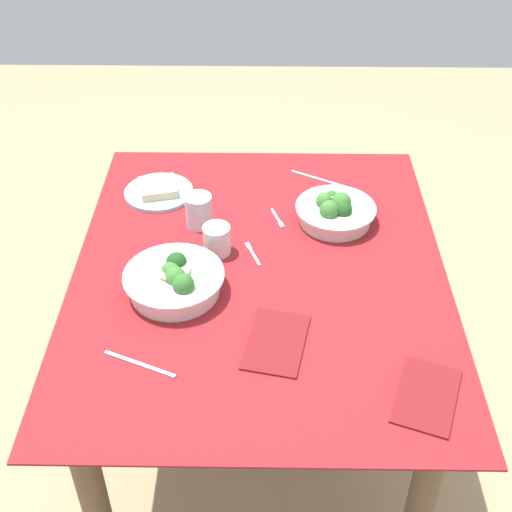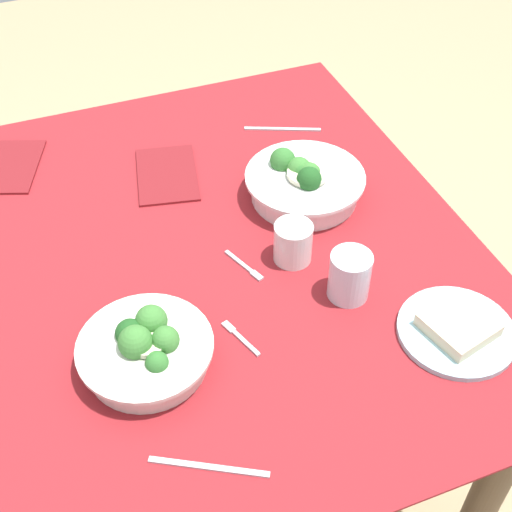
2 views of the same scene
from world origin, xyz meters
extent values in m
plane|color=tan|center=(0.00, 0.00, 0.00)|extent=(6.00, 6.00, 0.00)
cube|color=maroon|center=(0.00, 0.00, 0.70)|extent=(1.26, 1.02, 0.01)
cube|color=brown|center=(0.00, 0.00, 0.68)|extent=(1.22, 0.99, 0.02)
cylinder|color=brown|center=(-0.52, -0.40, 0.34)|extent=(0.07, 0.07, 0.67)
cylinder|color=brown|center=(-0.52, 0.40, 0.34)|extent=(0.07, 0.07, 0.67)
cylinder|color=brown|center=(0.52, 0.40, 0.34)|extent=(0.07, 0.07, 0.67)
cylinder|color=white|center=(-0.09, 0.22, 0.73)|extent=(0.24, 0.24, 0.05)
cylinder|color=white|center=(-0.09, 0.22, 0.76)|extent=(0.27, 0.27, 0.01)
sphere|color=#33702D|center=(-0.11, 0.21, 0.77)|extent=(0.04, 0.04, 0.04)
sphere|color=#1E511E|center=(-0.06, 0.22, 0.78)|extent=(0.05, 0.05, 0.05)
sphere|color=#3D7A33|center=(-0.11, 0.22, 0.77)|extent=(0.06, 0.06, 0.06)
sphere|color=#3D7A33|center=(-0.09, 0.23, 0.77)|extent=(0.05, 0.05, 0.05)
sphere|color=#33702D|center=(-0.15, 0.19, 0.77)|extent=(0.06, 0.06, 0.06)
cylinder|color=beige|center=(-0.09, 0.22, 0.77)|extent=(0.09, 0.09, 0.01)
cylinder|color=silver|center=(0.23, -0.22, 0.72)|extent=(0.21, 0.21, 0.04)
cylinder|color=silver|center=(0.23, -0.22, 0.75)|extent=(0.24, 0.24, 0.01)
sphere|color=#33702D|center=(0.28, -0.21, 0.76)|extent=(0.04, 0.04, 0.04)
sphere|color=#1E511E|center=(0.20, -0.24, 0.76)|extent=(0.05, 0.05, 0.05)
sphere|color=#3D7A33|center=(0.23, -0.24, 0.77)|extent=(0.06, 0.06, 0.06)
sphere|color=#3D7A33|center=(0.24, -0.19, 0.77)|extent=(0.05, 0.05, 0.05)
sphere|color=#3D7A33|center=(0.19, -0.20, 0.77)|extent=(0.06, 0.06, 0.06)
cylinder|color=beige|center=(0.23, -0.22, 0.76)|extent=(0.07, 0.07, 0.01)
cylinder|color=#99C6D1|center=(0.37, 0.32, 0.71)|extent=(0.22, 0.22, 0.01)
cube|color=beige|center=(0.37, 0.32, 0.73)|extent=(0.14, 0.14, 0.03)
cylinder|color=silver|center=(0.21, 0.18, 0.75)|extent=(0.08, 0.08, 0.10)
cylinder|color=silver|center=(0.08, 0.12, 0.74)|extent=(0.08, 0.08, 0.09)
cube|color=#B7B7BC|center=(0.05, 0.01, 0.70)|extent=(0.08, 0.04, 0.00)
cube|color=#B7B7BC|center=(0.10, 0.03, 0.70)|extent=(0.03, 0.02, 0.00)
cube|color=#B7B7BC|center=(0.25, -0.05, 0.70)|extent=(0.07, 0.03, 0.00)
cube|color=#B7B7BC|center=(0.21, -0.06, 0.70)|extent=(0.03, 0.02, 0.00)
cube|color=#B7B7BC|center=(-0.36, 0.28, 0.70)|extent=(0.08, 0.18, 0.00)
cube|color=#B7B7BC|center=(0.46, -0.19, 0.70)|extent=(0.10, 0.17, 0.00)
cube|color=maroon|center=(-0.44, -0.38, 0.70)|extent=(0.24, 0.19, 0.01)
cube|color=maroon|center=(-0.28, -0.04, 0.70)|extent=(0.23, 0.18, 0.01)
camera|label=1|loc=(-1.45, -0.01, 1.91)|focal=48.01mm
camera|label=2|loc=(1.00, -0.32, 1.71)|focal=49.13mm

